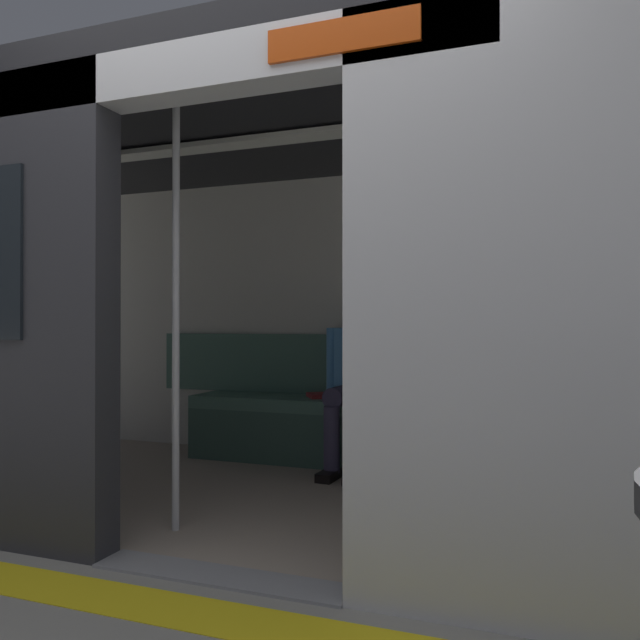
% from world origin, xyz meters
% --- Properties ---
extents(ground_plane, '(60.00, 60.00, 0.00)m').
position_xyz_m(ground_plane, '(0.00, 0.00, 0.00)').
color(ground_plane, gray).
extents(platform_edge_strip, '(8.00, 0.24, 0.01)m').
position_xyz_m(platform_edge_strip, '(0.00, 0.30, 0.00)').
color(platform_edge_strip, yellow).
rests_on(platform_edge_strip, ground_plane).
extents(train_car, '(6.40, 2.50, 2.22)m').
position_xyz_m(train_car, '(0.08, -1.10, 1.46)').
color(train_car, silver).
rests_on(train_car, ground_plane).
extents(bench_seat, '(2.59, 0.44, 0.46)m').
position_xyz_m(bench_seat, '(0.00, -1.98, 0.35)').
color(bench_seat, '#4C7566').
rests_on(bench_seat, ground_plane).
extents(person_seated, '(0.55, 0.69, 1.19)m').
position_xyz_m(person_seated, '(0.00, -1.93, 0.68)').
color(person_seated, '#4C8CC6').
rests_on(person_seated, ground_plane).
extents(handbag, '(0.26, 0.15, 0.17)m').
position_xyz_m(handbag, '(-0.40, -2.07, 0.55)').
color(handbag, '#262D4C').
rests_on(handbag, bench_seat).
extents(book, '(0.25, 0.27, 0.03)m').
position_xyz_m(book, '(0.36, -2.06, 0.48)').
color(book, '#B22D2D').
rests_on(book, bench_seat).
extents(grab_pole_door, '(0.04, 0.04, 2.08)m').
position_xyz_m(grab_pole_door, '(0.47, -0.41, 1.04)').
color(grab_pole_door, silver).
rests_on(grab_pole_door, ground_plane).
extents(grab_pole_far, '(0.04, 0.04, 2.08)m').
position_xyz_m(grab_pole_far, '(-0.47, -0.46, 1.04)').
color(grab_pole_far, silver).
rests_on(grab_pole_far, ground_plane).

